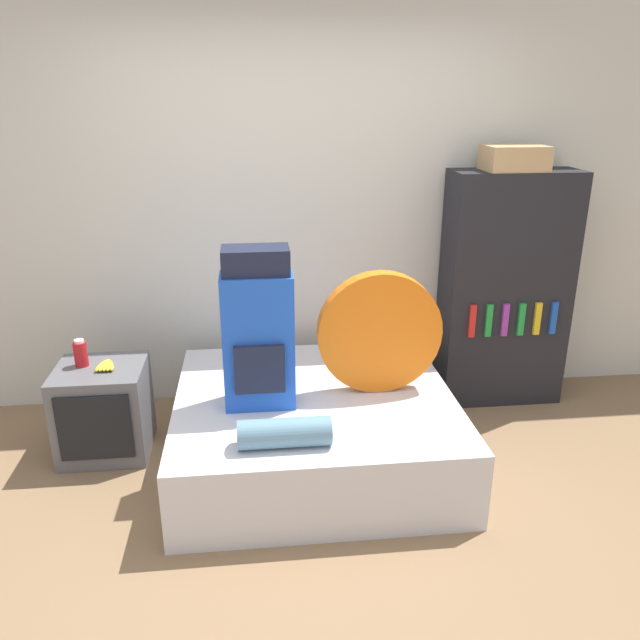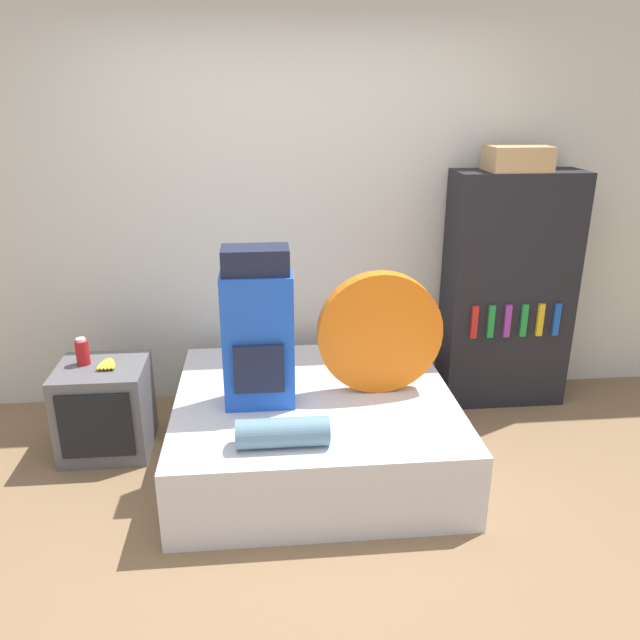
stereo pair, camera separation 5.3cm
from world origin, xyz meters
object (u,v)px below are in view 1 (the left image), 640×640
Objects in this scene: backpack at (258,331)px; bookshelf at (505,290)px; television at (104,410)px; cardboard_box at (514,158)px; sleeping_roll at (285,433)px; canister at (81,353)px; tent_bag at (379,333)px.

bookshelf is at bearing 24.11° from backpack.
cardboard_box is at bearing 9.35° from television.
backpack is at bearing -155.99° from cardboard_box.
sleeping_roll is 2.78× the size of canister.
television is at bearing -170.33° from bookshelf.
canister is (-1.70, 0.25, -0.15)m from tent_bag.
television is (-1.03, 0.76, -0.23)m from sleeping_roll.
cardboard_box is at bearing 8.06° from canister.
cardboard_box is at bearing 24.01° from backpack.
cardboard_box is (2.55, 0.42, 1.38)m from television.
canister reaches higher than television.
tent_bag is at bearing -7.37° from television.
backpack reaches higher than television.
television is 0.35× the size of bookshelf.
backpack is 2.35× the size of cardboard_box.
sleeping_roll is at bearing -76.91° from backpack.
tent_bag is at bearing -146.58° from cardboard_box.
cardboard_box is (0.95, 0.63, 0.88)m from tent_bag.
tent_bag is 4.32× the size of canister.
canister is at bearing 161.18° from backpack.
sleeping_roll is (0.11, -0.46, -0.35)m from backpack.
canister is 2.87m from cardboard_box.
backpack is 1.25× the size of tent_bag.
canister is 0.10× the size of bookshelf.
backpack is 5.39× the size of canister.
backpack is 1.10m from canister.
bookshelf is at bearing 33.22° from tent_bag.
canister is at bearing -171.94° from cardboard_box.
tent_bag is 0.84m from sleeping_roll.
tent_bag is at bearing -8.42° from canister.
bookshelf reaches higher than backpack.
tent_bag is 0.44× the size of bookshelf.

